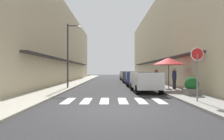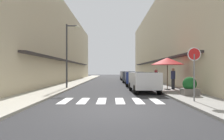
# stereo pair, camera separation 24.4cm
# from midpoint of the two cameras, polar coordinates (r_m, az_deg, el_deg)

# --- Properties ---
(ground_plane) EXTENTS (103.26, 103.26, 0.00)m
(ground_plane) POSITION_cam_midpoint_polar(r_m,az_deg,el_deg) (26.96, 0.20, -3.53)
(ground_plane) COLOR #2B2B2D
(sidewalk_left) EXTENTS (2.41, 65.71, 0.12)m
(sidewalk_left) POSITION_cam_midpoint_polar(r_m,az_deg,el_deg) (27.35, -9.60, -3.35)
(sidewalk_left) COLOR #ADA899
(sidewalk_left) RESTS_ON ground_plane
(sidewalk_right) EXTENTS (2.41, 65.71, 0.12)m
(sidewalk_right) POSITION_cam_midpoint_polar(r_m,az_deg,el_deg) (27.37, 9.98, -3.35)
(sidewalk_right) COLOR gray
(sidewalk_right) RESTS_ON ground_plane
(building_row_left) EXTENTS (5.50, 44.24, 10.18)m
(building_row_left) POSITION_cam_midpoint_polar(r_m,az_deg,el_deg) (29.66, -16.27, 6.63)
(building_row_left) COLOR beige
(building_row_left) RESTS_ON ground_plane
(building_row_right) EXTENTS (5.50, 44.24, 11.06)m
(building_row_right) POSITION_cam_midpoint_polar(r_m,az_deg,el_deg) (29.75, 16.63, 7.46)
(building_row_right) COLOR beige
(building_row_right) RESTS_ON ground_plane
(crosswalk) EXTENTS (5.20, 2.20, 0.01)m
(crosswalk) POSITION_cam_midpoint_polar(r_m,az_deg,el_deg) (10.82, 0.37, -8.60)
(crosswalk) COLOR silver
(crosswalk) RESTS_ON ground_plane
(parked_car_near) EXTENTS (1.91, 4.05, 1.47)m
(parked_car_near) POSITION_cam_midpoint_polar(r_m,az_deg,el_deg) (15.16, 9.37, -2.70)
(parked_car_near) COLOR silver
(parked_car_near) RESTS_ON ground_plane
(parked_car_mid) EXTENTS (1.96, 4.55, 1.47)m
(parked_car_mid) POSITION_cam_midpoint_polar(r_m,az_deg,el_deg) (21.75, 6.53, -1.91)
(parked_car_mid) COLOR navy
(parked_car_mid) RESTS_ON ground_plane
(parked_car_far) EXTENTS (1.97, 4.27, 1.47)m
(parked_car_far) POSITION_cam_midpoint_polar(r_m,az_deg,el_deg) (27.87, 5.11, -1.52)
(parked_car_far) COLOR #4C5156
(parked_car_far) RESTS_ON ground_plane
(parked_car_distant) EXTENTS (1.85, 4.44, 1.47)m
(parked_car_distant) POSITION_cam_midpoint_polar(r_m,az_deg,el_deg) (34.83, 4.10, -1.24)
(parked_car_distant) COLOR silver
(parked_car_distant) RESTS_ON ground_plane
(round_street_sign) EXTENTS (0.65, 0.07, 2.60)m
(round_street_sign) POSITION_cam_midpoint_polar(r_m,az_deg,el_deg) (10.65, 22.65, 2.61)
(round_street_sign) COLOR slate
(round_street_sign) RESTS_ON sidewalk_right
(street_lamp) EXTENTS (1.19, 0.28, 5.49)m
(street_lamp) POSITION_cam_midpoint_polar(r_m,az_deg,el_deg) (18.09, -11.49, 5.80)
(street_lamp) COLOR #38383D
(street_lamp) RESTS_ON sidewalk_left
(cafe_umbrella) EXTENTS (2.54, 2.54, 2.48)m
(cafe_umbrella) POSITION_cam_midpoint_polar(r_m,az_deg,el_deg) (16.42, 15.70, 2.36)
(cafe_umbrella) COLOR #262626
(cafe_umbrella) RESTS_ON sidewalk_right
(planter_corner) EXTENTS (0.91, 0.91, 1.09)m
(planter_corner) POSITION_cam_midpoint_polar(r_m,az_deg,el_deg) (13.14, 21.44, -4.39)
(planter_corner) COLOR slate
(planter_corner) RESTS_ON sidewalk_right
(pedestrian_walking_near) EXTENTS (0.34, 0.34, 1.66)m
(pedestrian_walking_near) POSITION_cam_midpoint_polar(r_m,az_deg,el_deg) (16.82, 17.17, -2.19)
(pedestrian_walking_near) COLOR #282B33
(pedestrian_walking_near) RESTS_ON sidewalk_right
(pedestrian_walking_far) EXTENTS (0.34, 0.34, 1.72)m
(pedestrian_walking_far) POSITION_cam_midpoint_polar(r_m,az_deg,el_deg) (23.44, 12.56, -1.53)
(pedestrian_walking_far) COLOR #282B33
(pedestrian_walking_far) RESTS_ON sidewalk_right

